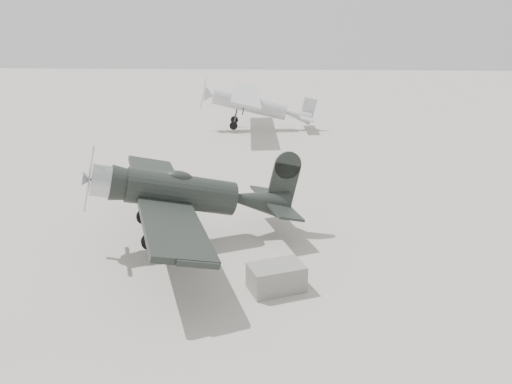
# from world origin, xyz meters

# --- Properties ---
(ground) EXTENTS (160.00, 160.00, 0.00)m
(ground) POSITION_xyz_m (0.00, 0.00, 0.00)
(ground) COLOR #A69F93
(ground) RESTS_ON ground
(lowwing_monoplane) EXTENTS (8.32, 11.36, 3.70)m
(lowwing_monoplane) POSITION_xyz_m (-2.25, 1.08, 1.96)
(lowwing_monoplane) COLOR black
(lowwing_monoplane) RESTS_ON ground
(highwing_monoplane) EXTENTS (9.05, 12.76, 3.62)m
(highwing_monoplane) POSITION_xyz_m (-1.22, 23.20, 2.26)
(highwing_monoplane) COLOR #A3A6A9
(highwing_monoplane) RESTS_ON ground
(equipment_block) EXTENTS (2.02, 1.68, 0.86)m
(equipment_block) POSITION_xyz_m (1.13, -2.58, 0.43)
(equipment_block) COLOR slate
(equipment_block) RESTS_ON ground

